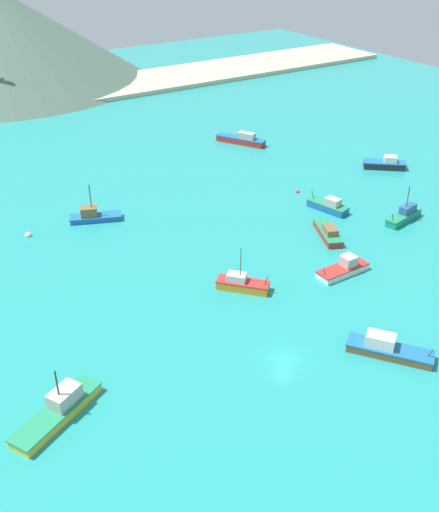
% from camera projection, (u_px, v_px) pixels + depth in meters
% --- Properties ---
extents(ground, '(260.00, 280.00, 0.50)m').
position_uv_depth(ground, '(162.00, 252.00, 91.33)').
color(ground, teal).
extents(fishing_boat_3, '(8.76, 5.58, 6.39)m').
position_uv_depth(fishing_boat_3, '(94.00, 216.00, 99.53)').
color(fishing_boat_3, '#1E5BA8').
rests_on(fishing_boat_3, ground).
extents(fishing_boat_5, '(7.98, 7.32, 2.56)m').
position_uv_depth(fishing_boat_5, '(385.00, 164.00, 119.20)').
color(fishing_boat_5, '#232328').
rests_on(fishing_boat_5, ground).
extents(fishing_boat_6, '(6.45, 6.81, 6.34)m').
position_uv_depth(fishing_boat_6, '(242.00, 284.00, 81.65)').
color(fishing_boat_6, orange).
rests_on(fishing_boat_6, ground).
extents(fishing_boat_8, '(7.96, 2.73, 2.53)m').
position_uv_depth(fishing_boat_8, '(344.00, 268.00, 85.23)').
color(fishing_boat_8, silver).
rests_on(fishing_boat_8, ground).
extents(fishing_boat_9, '(7.45, 10.84, 2.65)m').
position_uv_depth(fishing_boat_9, '(242.00, 139.00, 131.46)').
color(fishing_boat_9, red).
rests_on(fishing_boat_9, ground).
extents(fishing_boat_10, '(7.95, 9.51, 2.57)m').
position_uv_depth(fishing_boat_10, '(387.00, 348.00, 69.75)').
color(fishing_boat_10, brown).
rests_on(fishing_boat_10, ground).
extents(fishing_boat_11, '(8.12, 3.41, 6.12)m').
position_uv_depth(fishing_boat_11, '(405.00, 215.00, 99.37)').
color(fishing_boat_11, '#198466').
rests_on(fishing_boat_11, ground).
extents(fishing_boat_12, '(5.60, 8.68, 2.12)m').
position_uv_depth(fishing_boat_12, '(328.00, 232.00, 94.65)').
color(fishing_boat_12, red).
rests_on(fishing_boat_12, ground).
extents(fishing_boat_13, '(10.99, 7.60, 5.70)m').
position_uv_depth(fishing_boat_13, '(59.00, 409.00, 61.31)').
color(fishing_boat_13, gold).
rests_on(fishing_boat_13, ground).
extents(fishing_boat_14, '(4.09, 7.61, 2.60)m').
position_uv_depth(fishing_boat_14, '(329.00, 206.00, 102.71)').
color(fishing_boat_14, '#1E5BA8').
rests_on(fishing_boat_14, ground).
extents(buoy_0, '(1.03, 1.03, 1.03)m').
position_uv_depth(buoy_0, '(28.00, 235.00, 95.05)').
color(buoy_0, silver).
rests_on(buoy_0, ground).
extents(buoy_1, '(0.68, 0.68, 0.68)m').
position_uv_depth(buoy_1, '(298.00, 192.00, 109.58)').
color(buoy_1, red).
rests_on(buoy_1, ground).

